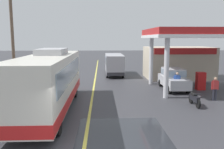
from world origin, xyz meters
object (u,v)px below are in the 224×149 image
at_px(car_at_pump, 173,78).
at_px(motorcycle_parked_forecourt, 194,99).
at_px(pedestrian_near_pump, 215,87).
at_px(minibus_opposing_lane, 114,63).
at_px(pedestrian_by_shop, 177,81).
at_px(coach_bus_main, 50,82).

bearing_deg(car_at_pump, motorcycle_parked_forecourt, -91.08).
bearing_deg(pedestrian_near_pump, minibus_opposing_lane, 117.67).
xyz_separation_m(car_at_pump, minibus_opposing_lane, (-4.58, 8.44, 0.46)).
distance_m(motorcycle_parked_forecourt, pedestrian_near_pump, 2.34).
bearing_deg(motorcycle_parked_forecourt, minibus_opposing_lane, 108.43).
distance_m(car_at_pump, pedestrian_by_shop, 1.23).
height_order(motorcycle_parked_forecourt, pedestrian_by_shop, pedestrian_by_shop).
height_order(minibus_opposing_lane, motorcycle_parked_forecourt, minibus_opposing_lane).
height_order(minibus_opposing_lane, pedestrian_by_shop, minibus_opposing_lane).
relative_size(minibus_opposing_lane, motorcycle_parked_forecourt, 3.41).
relative_size(car_at_pump, pedestrian_by_shop, 2.53).
height_order(car_at_pump, pedestrian_by_shop, car_at_pump).
bearing_deg(pedestrian_by_shop, pedestrian_near_pump, -53.55).
relative_size(car_at_pump, motorcycle_parked_forecourt, 2.33).
height_order(coach_bus_main, pedestrian_near_pump, coach_bus_main).
relative_size(coach_bus_main, minibus_opposing_lane, 1.80).
distance_m(motorcycle_parked_forecourt, pedestrian_by_shop, 3.83).
height_order(car_at_pump, minibus_opposing_lane, minibus_opposing_lane).
bearing_deg(pedestrian_near_pump, motorcycle_parked_forecourt, -146.68).
xyz_separation_m(coach_bus_main, minibus_opposing_lane, (4.60, 14.06, -0.25)).
bearing_deg(motorcycle_parked_forecourt, coach_bus_main, -176.29).
distance_m(coach_bus_main, pedestrian_near_pump, 11.19).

